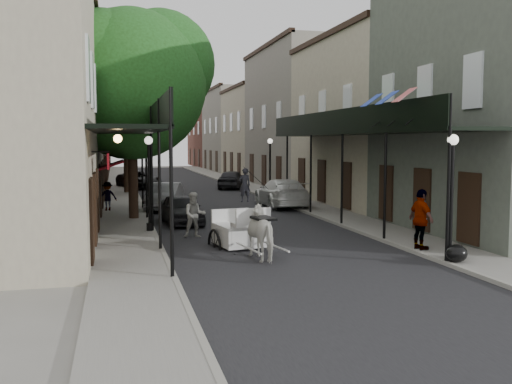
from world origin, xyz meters
TOP-DOWN VIEW (x-y plane):
  - ground at (0.00, 0.00)m, footprint 140.00×140.00m
  - road at (0.00, 20.00)m, footprint 8.00×90.00m
  - sidewalk_left at (-5.00, 20.00)m, footprint 2.20×90.00m
  - sidewalk_right at (5.00, 20.00)m, footprint 2.20×90.00m
  - building_row_left at (-8.60, 30.00)m, footprint 5.00×80.00m
  - building_row_right at (8.60, 30.00)m, footprint 5.00×80.00m
  - gallery_left at (-4.79, 6.98)m, footprint 2.20×18.05m
  - gallery_right at (4.79, 6.98)m, footprint 2.20×18.05m
  - tree_near at (-4.20, 10.18)m, footprint 7.31×6.80m
  - tree_far at (-4.25, 24.18)m, footprint 6.45×6.00m
  - lamppost_right_near at (4.10, -2.00)m, footprint 0.32×0.32m
  - lamppost_left at (-4.10, 6.00)m, footprint 0.32×0.32m
  - lamppost_right_far at (4.10, 18.00)m, footprint 0.32×0.32m
  - horse at (-0.95, 0.15)m, footprint 1.19×2.07m
  - carriage at (-1.36, 2.70)m, footprint 1.91×2.62m
  - pedestrian_walking at (-2.51, 4.64)m, footprint 0.84×0.66m
  - pedestrian_sidewalk_left at (-5.80, 13.28)m, footprint 1.05×0.75m
  - pedestrian_sidewalk_right at (4.20, -0.18)m, footprint 0.60×1.20m
  - car_left_near at (-2.60, 8.38)m, footprint 1.86×3.93m
  - car_left_mid at (-2.83, 14.00)m, footprint 2.49×4.51m
  - car_left_far at (-3.60, 28.66)m, footprint 3.79×5.43m
  - car_right_near at (3.60, 13.74)m, footprint 2.37×5.46m
  - car_right_far at (3.39, 26.56)m, footprint 3.18×4.64m
  - trash_bags at (4.32, -2.03)m, footprint 0.87×1.02m

SIDE VIEW (x-z plane):
  - ground at x=0.00m, z-range 0.00..0.00m
  - road at x=0.00m, z-range 0.00..0.01m
  - sidewalk_left at x=-5.00m, z-range 0.00..0.12m
  - sidewalk_right at x=5.00m, z-range 0.00..0.12m
  - trash_bags at x=4.32m, z-range 0.10..0.62m
  - car_left_near at x=-2.60m, z-range 0.00..1.30m
  - car_left_far at x=-3.60m, z-range 0.00..1.38m
  - car_left_mid at x=-2.83m, z-range 0.00..1.41m
  - car_right_far at x=3.39m, z-range 0.00..1.47m
  - car_right_near at x=3.60m, z-range 0.00..1.57m
  - horse at x=-0.95m, z-range 0.00..1.65m
  - pedestrian_sidewalk_left at x=-5.80m, z-range 0.12..1.59m
  - pedestrian_walking at x=-2.51m, z-range 0.00..1.73m
  - carriage at x=-1.36m, z-range -0.31..2.46m
  - pedestrian_sidewalk_right at x=4.20m, z-range 0.12..2.09m
  - lamppost_right_near at x=4.10m, z-range 0.19..3.90m
  - lamppost_left at x=-4.10m, z-range 0.19..3.90m
  - lamppost_right_far at x=4.10m, z-range 0.19..3.90m
  - gallery_left at x=-4.79m, z-range 1.61..6.49m
  - gallery_right at x=4.79m, z-range 1.61..6.49m
  - building_row_left at x=-8.60m, z-range 0.00..10.50m
  - building_row_right at x=8.60m, z-range 0.00..10.50m
  - tree_far at x=-4.25m, z-range 1.53..10.14m
  - tree_near at x=-4.20m, z-range 1.67..11.30m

